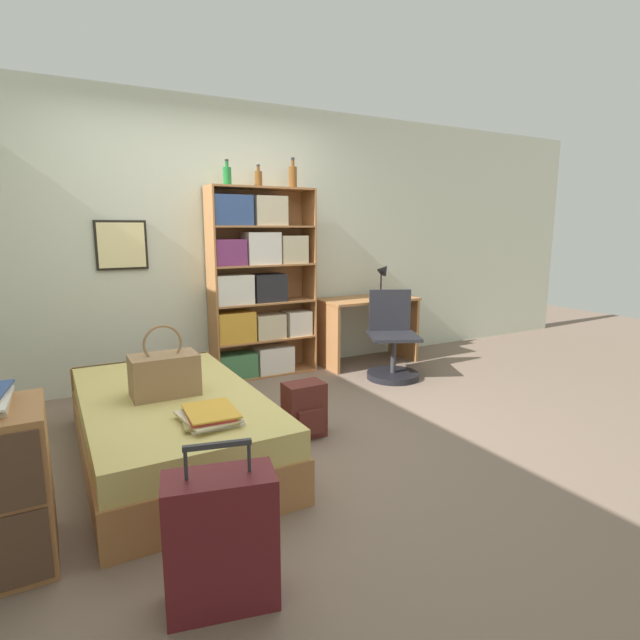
% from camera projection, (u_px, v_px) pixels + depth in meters
% --- Properties ---
extents(ground_plane, '(14.00, 14.00, 0.00)m').
position_uv_depth(ground_plane, '(271.00, 435.00, 3.50)').
color(ground_plane, '#756051').
extents(wall_back, '(10.00, 0.09, 2.60)m').
position_uv_depth(wall_back, '(199.00, 243.00, 4.65)').
color(wall_back, beige).
rests_on(wall_back, ground_plane).
extents(bed, '(1.04, 1.89, 0.42)m').
position_uv_depth(bed, '(171.00, 425.00, 3.16)').
color(bed, '#A36B3D').
rests_on(bed, ground_plane).
extents(handbag, '(0.40, 0.24, 0.44)m').
position_uv_depth(handbag, '(164.00, 374.00, 3.06)').
color(handbag, '#93704C').
rests_on(handbag, bed).
extents(book_stack_on_bed, '(0.31, 0.37, 0.06)m').
position_uv_depth(book_stack_on_bed, '(210.00, 416.00, 2.65)').
color(book_stack_on_bed, silver).
rests_on(book_stack_on_bed, bed).
extents(suitcase, '(0.45, 0.30, 0.66)m').
position_uv_depth(suitcase, '(221.00, 540.00, 1.89)').
color(suitcase, '#5B191E').
rests_on(suitcase, ground_plane).
extents(bookcase, '(1.03, 0.30, 1.81)m').
position_uv_depth(bookcase, '(257.00, 287.00, 4.78)').
color(bookcase, '#A36B3D').
rests_on(bookcase, ground_plane).
extents(bottle_green, '(0.08, 0.08, 0.23)m').
position_uv_depth(bottle_green, '(227.00, 175.00, 4.46)').
color(bottle_green, '#1E6B2D').
rests_on(bottle_green, bookcase).
extents(bottle_brown, '(0.07, 0.07, 0.20)m').
position_uv_depth(bottle_brown, '(258.00, 178.00, 4.63)').
color(bottle_brown, brown).
rests_on(bottle_brown, bookcase).
extents(bottle_clear, '(0.08, 0.08, 0.28)m').
position_uv_depth(bottle_clear, '(293.00, 177.00, 4.76)').
color(bottle_clear, brown).
rests_on(bottle_clear, bookcase).
extents(desk, '(1.03, 0.54, 0.70)m').
position_uv_depth(desk, '(367.00, 319.00, 5.32)').
color(desk, '#A36B3D').
rests_on(desk, ground_plane).
extents(desk_lamp, '(0.19, 0.14, 0.37)m').
position_uv_depth(desk_lamp, '(384.00, 274.00, 5.42)').
color(desk_lamp, black).
rests_on(desk_lamp, desk).
extents(desk_chair, '(0.60, 0.60, 0.84)m').
position_uv_depth(desk_chair, '(392.00, 351.00, 4.83)').
color(desk_chair, black).
rests_on(desk_chair, ground_plane).
extents(backpack, '(0.28, 0.21, 0.38)m').
position_uv_depth(backpack, '(304.00, 410.00, 3.46)').
color(backpack, '#56231E').
rests_on(backpack, ground_plane).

